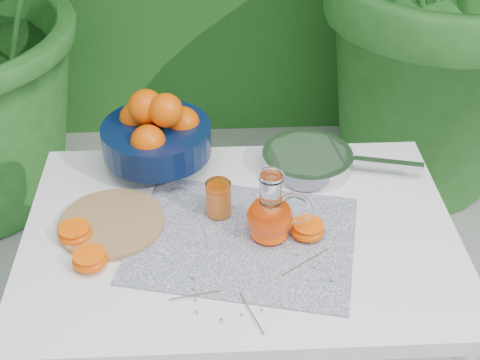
{
  "coord_description": "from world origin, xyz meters",
  "views": [
    {
      "loc": [
        0.02,
        -1.21,
        1.76
      ],
      "look_at": [
        0.08,
        -0.02,
        0.88
      ],
      "focal_mm": 50.0,
      "sensor_mm": 36.0,
      "label": 1
    }
  ],
  "objects_px": {
    "cutting_board": "(111,224)",
    "saute_pan": "(309,159)",
    "juice_pitcher": "(271,215)",
    "white_table": "(240,256)",
    "fruit_bowl": "(157,132)"
  },
  "relations": [
    {
      "from": "fruit_bowl",
      "to": "juice_pitcher",
      "type": "distance_m",
      "value": 0.4
    },
    {
      "from": "saute_pan",
      "to": "juice_pitcher",
      "type": "bearing_deg",
      "value": -114.55
    },
    {
      "from": "white_table",
      "to": "saute_pan",
      "type": "relative_size",
      "value": 2.32
    },
    {
      "from": "fruit_bowl",
      "to": "juice_pitcher",
      "type": "xyz_separation_m",
      "value": [
        0.27,
        -0.3,
        -0.04
      ]
    },
    {
      "from": "fruit_bowl",
      "to": "juice_pitcher",
      "type": "bearing_deg",
      "value": -48.28
    },
    {
      "from": "juice_pitcher",
      "to": "fruit_bowl",
      "type": "bearing_deg",
      "value": 131.72
    },
    {
      "from": "cutting_board",
      "to": "saute_pan",
      "type": "relative_size",
      "value": 0.57
    },
    {
      "from": "fruit_bowl",
      "to": "saute_pan",
      "type": "xyz_separation_m",
      "value": [
        0.39,
        -0.03,
        -0.08
      ]
    },
    {
      "from": "white_table",
      "to": "cutting_board",
      "type": "distance_m",
      "value": 0.31
    },
    {
      "from": "cutting_board",
      "to": "fruit_bowl",
      "type": "height_order",
      "value": "fruit_bowl"
    },
    {
      "from": "white_table",
      "to": "juice_pitcher",
      "type": "distance_m",
      "value": 0.16
    },
    {
      "from": "white_table",
      "to": "saute_pan",
      "type": "bearing_deg",
      "value": 52.21
    },
    {
      "from": "cutting_board",
      "to": "saute_pan",
      "type": "xyz_separation_m",
      "value": [
        0.49,
        0.22,
        0.02
      ]
    },
    {
      "from": "juice_pitcher",
      "to": "saute_pan",
      "type": "height_order",
      "value": "juice_pitcher"
    },
    {
      "from": "cutting_board",
      "to": "juice_pitcher",
      "type": "xyz_separation_m",
      "value": [
        0.37,
        -0.05,
        0.06
      ]
    }
  ]
}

